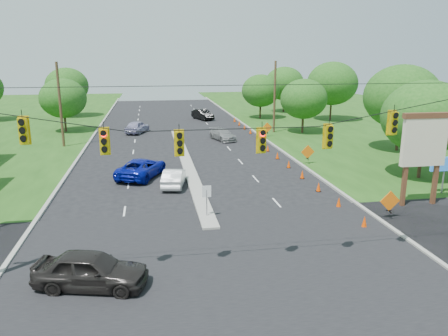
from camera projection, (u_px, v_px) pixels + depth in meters
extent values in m
plane|color=black|center=(223.00, 263.00, 20.79)|extent=(160.00, 160.00, 0.00)
cube|color=black|center=(223.00, 263.00, 20.79)|extent=(160.00, 14.00, 0.02)
cube|color=gray|center=(87.00, 146.00, 47.79)|extent=(0.25, 110.00, 0.16)
cube|color=gray|center=(266.00, 140.00, 51.08)|extent=(0.25, 110.00, 0.16)
cube|color=gray|center=(186.00, 161.00, 40.84)|extent=(1.00, 34.00, 0.18)
cylinder|color=gray|center=(207.00, 204.00, 26.30)|extent=(0.06, 0.06, 1.80)
cube|color=white|center=(207.00, 191.00, 26.10)|extent=(0.55, 0.04, 0.70)
cylinder|color=black|center=(227.00, 120.00, 18.10)|extent=(24.00, 0.04, 0.04)
cube|color=#DBB70A|center=(24.00, 131.00, 16.86)|extent=(0.34, 0.24, 1.00)
cube|color=#DBB70A|center=(104.00, 142.00, 17.48)|extent=(0.34, 0.24, 1.00)
cube|color=#DBB70A|center=(179.00, 144.00, 18.01)|extent=(0.34, 0.24, 1.00)
cube|color=#DBB70A|center=(262.00, 141.00, 18.58)|extent=(0.34, 0.24, 1.00)
cube|color=#DBB70A|center=(328.00, 137.00, 19.04)|extent=(0.34, 0.24, 1.00)
cube|color=#DBB70A|center=(393.00, 123.00, 19.40)|extent=(0.34, 0.24, 1.00)
cylinder|color=#422D1C|center=(60.00, 105.00, 46.28)|extent=(0.28, 0.28, 9.00)
cylinder|color=#422D1C|center=(275.00, 97.00, 55.12)|extent=(0.28, 0.28, 9.00)
cube|color=#59331E|center=(405.00, 174.00, 28.07)|extent=(0.25, 0.25, 4.40)
cube|color=#59331E|center=(436.00, 172.00, 28.43)|extent=(0.25, 0.25, 4.40)
cube|color=beige|center=(424.00, 141.00, 27.73)|extent=(3.00, 0.35, 3.20)
cube|color=#59331E|center=(427.00, 115.00, 27.32)|extent=(3.20, 0.40, 0.35)
cylinder|color=gray|center=(443.00, 178.00, 30.93)|extent=(0.12, 0.12, 2.40)
cube|color=blue|center=(445.00, 164.00, 30.68)|extent=(2.20, 0.20, 1.00)
cone|color=#F04201|center=(364.00, 222.00, 24.99)|extent=(0.32, 0.32, 0.70)
cone|color=#F04201|center=(339.00, 202.00, 28.33)|extent=(0.32, 0.32, 0.70)
cone|color=#F04201|center=(319.00, 187.00, 31.67)|extent=(0.32, 0.32, 0.70)
cone|color=#F04201|center=(302.00, 174.00, 35.01)|extent=(0.32, 0.32, 0.70)
cone|color=#F04201|center=(289.00, 164.00, 38.36)|extent=(0.32, 0.32, 0.70)
cone|color=#F04201|center=(277.00, 155.00, 41.70)|extent=(0.32, 0.32, 0.70)
cone|color=#F04201|center=(268.00, 148.00, 45.04)|extent=(0.32, 0.32, 0.70)
cone|color=#F04201|center=(265.00, 141.00, 48.48)|extent=(0.32, 0.32, 0.70)
cone|color=#F04201|center=(257.00, 136.00, 51.82)|extent=(0.32, 0.32, 0.70)
cone|color=#F04201|center=(250.00, 131.00, 55.16)|extent=(0.32, 0.32, 0.70)
cone|color=#F04201|center=(245.00, 127.00, 58.50)|extent=(0.32, 0.32, 0.70)
cone|color=#F04201|center=(239.00, 123.00, 61.85)|extent=(0.32, 0.32, 0.70)
cone|color=#F04201|center=(235.00, 120.00, 65.19)|extent=(0.32, 0.32, 0.70)
cube|color=black|center=(389.00, 210.00, 26.23)|extent=(0.06, 0.58, 0.26)
cube|color=black|center=(389.00, 210.00, 26.23)|extent=(0.06, 0.58, 0.26)
cube|color=orange|center=(390.00, 201.00, 26.08)|extent=(1.27, 0.05, 1.27)
cube|color=black|center=(307.00, 158.00, 39.60)|extent=(0.06, 0.58, 0.26)
cube|color=black|center=(307.00, 158.00, 39.60)|extent=(0.06, 0.58, 0.26)
cube|color=orange|center=(308.00, 152.00, 39.45)|extent=(1.27, 0.05, 1.27)
cube|color=black|center=(267.00, 133.00, 52.97)|extent=(0.06, 0.58, 0.26)
cube|color=black|center=(267.00, 133.00, 52.97)|extent=(0.06, 0.58, 0.26)
cube|color=orange|center=(267.00, 128.00, 52.82)|extent=(1.27, 0.05, 1.27)
cylinder|color=black|center=(65.00, 122.00, 56.39)|extent=(0.28, 0.28, 2.52)
ellipsoid|color=#194C14|center=(63.00, 98.00, 55.63)|extent=(5.88, 5.88, 5.04)
cylinder|color=black|center=(69.00, 108.00, 70.35)|extent=(0.28, 0.28, 2.88)
ellipsoid|color=#194C14|center=(67.00, 86.00, 69.47)|extent=(6.72, 6.72, 5.76)
cylinder|color=black|center=(420.00, 161.00, 34.82)|extent=(0.28, 0.28, 2.88)
ellipsoid|color=#194C14|center=(425.00, 117.00, 33.94)|extent=(6.72, 6.72, 5.76)
cylinder|color=black|center=(398.00, 135.00, 44.97)|extent=(0.28, 0.28, 3.24)
ellipsoid|color=#194C14|center=(402.00, 97.00, 43.99)|extent=(7.56, 7.56, 6.48)
cylinder|color=black|center=(303.00, 123.00, 55.55)|extent=(0.28, 0.28, 2.52)
ellipsoid|color=#194C14|center=(304.00, 99.00, 54.78)|extent=(5.88, 5.88, 5.04)
cylinder|color=black|center=(331.00, 110.00, 66.30)|extent=(0.28, 0.28, 3.24)
ellipsoid|color=#194C14|center=(332.00, 83.00, 65.32)|extent=(7.56, 7.56, 6.48)
cylinder|color=black|center=(284.00, 104.00, 76.20)|extent=(0.28, 0.28, 2.88)
ellipsoid|color=#194C14|center=(284.00, 84.00, 75.33)|extent=(6.72, 6.72, 5.76)
cylinder|color=black|center=(260.00, 110.00, 68.59)|extent=(0.28, 0.28, 2.52)
ellipsoid|color=#194C14|center=(261.00, 91.00, 67.82)|extent=(5.88, 5.88, 5.04)
imported|color=black|center=(91.00, 270.00, 18.37)|extent=(5.11, 3.04, 1.63)
imported|color=white|center=(174.00, 177.00, 32.89)|extent=(2.17, 4.31, 1.36)
imported|color=#071296|center=(142.00, 168.00, 35.33)|extent=(4.56, 6.15, 1.55)
imported|color=gray|center=(223.00, 135.00, 51.01)|extent=(3.05, 4.85, 1.31)
imported|color=#9793B7|center=(137.00, 127.00, 55.73)|extent=(3.42, 5.03, 1.59)
imported|color=black|center=(203.00, 114.00, 67.59)|extent=(3.24, 5.06, 1.58)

